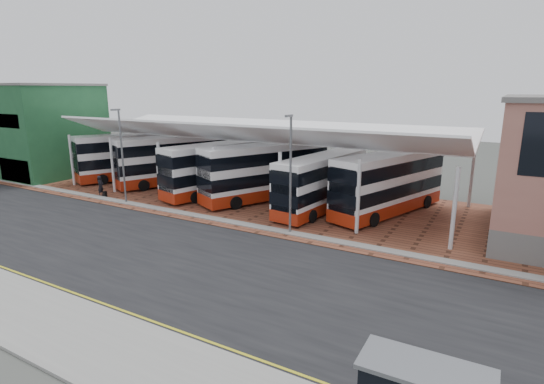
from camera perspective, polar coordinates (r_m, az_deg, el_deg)
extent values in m
plane|color=#3E413C|center=(25.34, -8.32, -8.89)|extent=(140.00, 140.00, 0.00)
cube|color=black|center=(24.62, -9.77, -9.62)|extent=(120.00, 14.00, 0.02)
cube|color=brown|center=(35.10, 7.45, -2.34)|extent=(72.00, 16.00, 0.06)
cube|color=gray|center=(19.80, -25.20, -16.76)|extent=(120.00, 4.00, 0.14)
cube|color=gray|center=(30.10, -1.06, -4.89)|extent=(120.00, 0.80, 0.14)
cube|color=gold|center=(20.84, -20.59, -14.85)|extent=(120.00, 0.12, 0.01)
cube|color=gold|center=(21.00, -19.95, -14.56)|extent=(120.00, 0.12, 0.01)
cylinder|color=silver|center=(47.52, -25.32, 3.85)|extent=(0.26, 0.26, 5.20)
cylinder|color=silver|center=(54.53, -15.86, 5.44)|extent=(0.26, 0.26, 4.60)
cylinder|color=silver|center=(42.79, -20.65, 3.33)|extent=(0.26, 0.26, 5.20)
cylinder|color=silver|center=(50.46, -11.04, 5.08)|extent=(0.26, 0.26, 4.60)
cylinder|color=silver|center=(38.42, -14.87, 2.65)|extent=(0.26, 0.26, 5.20)
cylinder|color=silver|center=(46.81, -5.42, 4.61)|extent=(0.26, 0.26, 4.60)
cylinder|color=silver|center=(34.54, -7.71, 1.78)|extent=(0.26, 0.26, 5.20)
cylinder|color=silver|center=(43.68, 1.06, 4.01)|extent=(0.26, 0.26, 4.60)
cylinder|color=silver|center=(31.33, 1.06, 0.67)|extent=(0.26, 0.26, 5.20)
cylinder|color=silver|center=(41.19, 8.42, 3.27)|extent=(0.26, 0.26, 4.60)
cylinder|color=silver|center=(29.03, 11.52, -0.67)|extent=(0.26, 0.26, 5.20)
cylinder|color=silver|center=(39.47, 16.55, 2.38)|extent=(0.26, 0.26, 4.60)
cylinder|color=silver|center=(27.85, 23.30, -2.15)|extent=(0.26, 0.26, 5.20)
cylinder|color=silver|center=(38.61, 25.23, 1.39)|extent=(0.26, 0.26, 4.60)
cube|color=white|center=(35.75, -5.75, 7.92)|extent=(37.00, 4.95, 1.95)
cube|color=white|center=(40.45, -1.11, 8.37)|extent=(37.00, 7.12, 1.43)
cube|color=#215730|center=(53.56, -27.16, 7.23)|extent=(6.20, 10.00, 10.00)
cube|color=black|center=(51.50, -31.23, 2.48)|extent=(5.20, 0.20, 2.40)
cube|color=black|center=(50.93, -31.95, 8.11)|extent=(4.00, 0.20, 1.40)
cube|color=#65615F|center=(53.36, -27.77, 12.66)|extent=(6.40, 10.20, 0.25)
cube|color=beige|center=(59.08, -30.68, 7.30)|extent=(6.20, 10.00, 10.00)
cube|color=#65615F|center=(58.90, -31.30, 12.21)|extent=(6.40, 10.20, 0.25)
cylinder|color=slate|center=(38.15, -19.47, 4.39)|extent=(0.16, 0.16, 8.00)
cube|color=slate|center=(37.56, -20.30, 10.34)|extent=(0.15, 0.90, 0.15)
cylinder|color=slate|center=(28.22, 2.50, 2.10)|extent=(0.16, 0.16, 8.00)
cube|color=slate|center=(27.43, 2.30, 10.20)|extent=(0.15, 0.90, 0.15)
cube|color=white|center=(48.74, -18.08, 4.76)|extent=(7.53, 11.82, 4.62)
cube|color=#A2240D|center=(49.05, -17.91, 2.59)|extent=(7.59, 11.88, 0.97)
cube|color=black|center=(48.82, -18.03, 4.20)|extent=(7.59, 11.88, 1.02)
cube|color=black|center=(48.58, -18.18, 6.20)|extent=(7.59, 11.88, 1.02)
cube|color=black|center=(47.45, -24.84, 3.80)|extent=(2.23, 1.14, 3.87)
cylinder|color=black|center=(49.45, -22.54, 2.10)|extent=(0.74, 1.10, 1.07)
cylinder|color=black|center=(46.87, -21.82, 1.57)|extent=(0.74, 1.10, 1.07)
cylinder|color=black|center=(51.51, -14.33, 3.16)|extent=(0.74, 1.10, 1.07)
cylinder|color=black|center=(49.04, -13.22, 2.70)|extent=(0.74, 1.10, 1.07)
cube|color=white|center=(44.82, -12.99, 4.37)|extent=(7.51, 11.94, 4.66)
cube|color=#A2240D|center=(45.15, -12.87, 2.00)|extent=(7.57, 11.99, 0.97)
cube|color=black|center=(44.90, -12.96, 3.76)|extent=(7.57, 11.99, 1.03)
cube|color=black|center=(44.64, -13.08, 5.95)|extent=(7.57, 11.99, 1.03)
cube|color=black|center=(42.99, -20.27, 3.34)|extent=(2.25, 1.13, 3.90)
cylinder|color=black|center=(45.19, -17.98, 1.47)|extent=(0.73, 1.11, 1.08)
cylinder|color=black|center=(42.66, -16.87, 0.85)|extent=(0.73, 1.11, 1.08)
cylinder|color=black|center=(47.92, -9.28, 2.64)|extent=(0.73, 1.11, 1.08)
cylinder|color=black|center=(45.54, -7.77, 2.11)|extent=(0.73, 1.11, 1.08)
cube|color=white|center=(39.77, -7.09, 3.32)|extent=(5.62, 11.73, 4.48)
cube|color=#A2240D|center=(40.13, -7.02, 0.76)|extent=(5.67, 11.78, 0.94)
cube|color=black|center=(39.85, -7.07, 2.65)|extent=(5.67, 11.78, 0.99)
cube|color=black|center=(39.57, -7.14, 5.02)|extent=(5.67, 11.78, 0.99)
cube|color=black|center=(36.68, -14.12, 1.95)|extent=(2.28, 0.74, 3.75)
cylinder|color=black|center=(39.19, -12.42, -0.02)|extent=(0.56, 1.08, 1.04)
cylinder|color=black|center=(37.06, -10.26, -0.70)|extent=(0.56, 1.08, 1.04)
cylinder|color=black|center=(43.40, -4.24, 1.60)|extent=(0.56, 1.08, 1.04)
cylinder|color=black|center=(41.50, -1.90, 1.06)|extent=(0.56, 1.08, 1.04)
cube|color=white|center=(37.37, -0.91, 2.90)|extent=(7.61, 11.90, 4.65)
cube|color=#A2240D|center=(37.77, -0.90, 0.08)|extent=(7.66, 11.96, 0.97)
cube|color=black|center=(37.46, -0.91, 2.17)|extent=(7.66, 11.96, 1.03)
cube|color=black|center=(37.15, -0.92, 4.79)|extent=(7.66, 11.96, 1.03)
cube|color=black|center=(34.53, -9.08, 1.64)|extent=(2.24, 1.15, 3.90)
cylinder|color=black|center=(37.06, -6.97, -0.55)|extent=(0.74, 1.11, 1.08)
cylinder|color=black|center=(34.76, -4.89, -1.46)|extent=(0.74, 1.11, 1.08)
cylinder|color=black|center=(41.03, 2.47, 0.94)|extent=(0.74, 1.11, 1.08)
cylinder|color=black|center=(38.97, 4.87, 0.21)|extent=(0.74, 1.11, 1.08)
cube|color=white|center=(34.34, 6.76, 1.42)|extent=(3.78, 11.02, 4.22)
cube|color=#A2240D|center=(34.74, 6.68, -1.35)|extent=(3.83, 11.06, 0.88)
cube|color=black|center=(34.44, 6.74, 0.70)|extent=(3.83, 11.06, 0.93)
cube|color=black|center=(34.12, 6.81, 3.27)|extent=(3.83, 11.06, 0.93)
cube|color=black|center=(29.97, 1.59, -0.50)|extent=(2.20, 0.37, 3.53)
cylinder|color=black|center=(32.61, 1.74, -2.53)|extent=(0.40, 1.01, 0.98)
cylinder|color=black|center=(31.32, 5.41, -3.28)|extent=(0.40, 1.01, 0.98)
cylinder|color=black|center=(38.28, 7.70, -0.19)|extent=(0.40, 1.01, 0.98)
cylinder|color=black|center=(37.19, 10.99, -0.73)|extent=(0.40, 1.01, 0.98)
cube|color=white|center=(34.38, 15.48, 1.31)|extent=(6.22, 11.79, 4.52)
cube|color=#A2240D|center=(34.81, 15.29, -1.64)|extent=(6.27, 11.85, 0.95)
cube|color=black|center=(34.48, 15.43, 0.55)|extent=(6.27, 11.85, 1.00)
cube|color=black|center=(34.15, 15.61, 3.29)|extent=(6.27, 11.85, 1.00)
cube|color=black|center=(29.86, 9.42, -0.42)|extent=(2.27, 0.86, 3.78)
cylinder|color=black|center=(32.68, 9.76, -2.63)|extent=(0.62, 1.09, 1.05)
cylinder|color=black|center=(31.19, 13.52, -3.62)|extent=(0.62, 1.09, 1.05)
cylinder|color=black|center=(38.57, 16.68, -0.50)|extent=(0.62, 1.09, 1.05)
cylinder|color=black|center=(37.31, 20.09, -1.23)|extent=(0.62, 1.09, 1.05)
imported|color=black|center=(41.87, -22.05, 0.76)|extent=(0.64, 0.79, 1.89)
cube|color=black|center=(41.49, -21.53, -0.27)|extent=(0.31, 0.22, 0.53)
cube|color=slate|center=(12.27, 20.01, -21.47)|extent=(3.34, 1.60, 0.12)
cylinder|color=slate|center=(13.76, 13.47, -23.59)|extent=(0.11, 0.11, 2.59)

